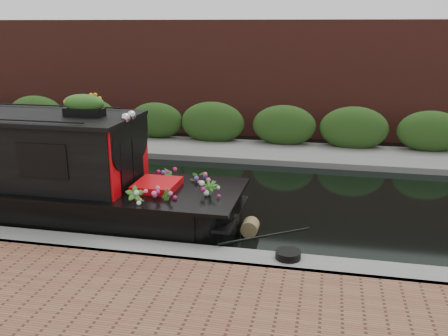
# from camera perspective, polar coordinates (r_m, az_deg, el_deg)

# --- Properties ---
(ground) EXTENTS (80.00, 80.00, 0.00)m
(ground) POSITION_cam_1_polar(r_m,az_deg,el_deg) (11.77, -6.35, -3.09)
(ground) COLOR black
(ground) RESTS_ON ground
(near_bank_coping) EXTENTS (40.00, 0.60, 0.50)m
(near_bank_coping) POSITION_cam_1_polar(r_m,az_deg,el_deg) (8.94, -13.04, -9.87)
(near_bank_coping) COLOR slate
(near_bank_coping) RESTS_ON ground
(far_bank_path) EXTENTS (40.00, 2.40, 0.34)m
(far_bank_path) POSITION_cam_1_polar(r_m,az_deg,el_deg) (15.64, -1.56, 1.86)
(far_bank_path) COLOR slate
(far_bank_path) RESTS_ON ground
(far_hedge) EXTENTS (40.00, 1.10, 2.80)m
(far_hedge) POSITION_cam_1_polar(r_m,az_deg,el_deg) (16.49, -0.83, 2.62)
(far_hedge) COLOR #224115
(far_hedge) RESTS_ON ground
(far_brick_wall) EXTENTS (40.00, 1.00, 8.00)m
(far_brick_wall) POSITION_cam_1_polar(r_m,az_deg,el_deg) (18.49, 0.62, 4.11)
(far_brick_wall) COLOR #58251D
(far_brick_wall) RESTS_ON ground
(rope_fender) EXTENTS (0.32, 0.34, 0.32)m
(rope_fender) POSITION_cam_1_polar(r_m,az_deg,el_deg) (9.51, 3.00, -6.77)
(rope_fender) COLOR olive
(rope_fender) RESTS_ON ground
(coiled_mooring_rope) EXTENTS (0.41, 0.41, 0.12)m
(coiled_mooring_rope) POSITION_cam_1_polar(r_m,az_deg,el_deg) (8.16, 7.34, -9.79)
(coiled_mooring_rope) COLOR black
(coiled_mooring_rope) RESTS_ON near_bank_coping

